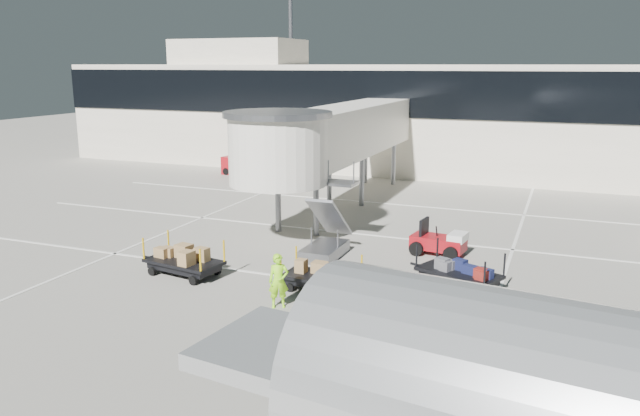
# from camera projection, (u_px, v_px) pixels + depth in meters

# --- Properties ---
(ground) EXTENTS (140.00, 140.00, 0.00)m
(ground) POSITION_uv_depth(u_px,v_px,m) (310.00, 301.00, 21.64)
(ground) COLOR #AEAA9C
(ground) RESTS_ON ground
(lane_markings) EXTENTS (40.00, 30.00, 0.02)m
(lane_markings) POSITION_uv_depth(u_px,v_px,m) (371.00, 233.00, 30.32)
(lane_markings) COLOR white
(lane_markings) RESTS_ON ground
(terminal) EXTENTS (64.00, 12.11, 15.20)m
(terminal) POSITION_uv_depth(u_px,v_px,m) (455.00, 116.00, 47.94)
(terminal) COLOR #EEE3CD
(terminal) RESTS_ON ground
(jet_bridge) EXTENTS (5.70, 20.40, 6.03)m
(jet_bridge) POSITION_uv_depth(u_px,v_px,m) (329.00, 136.00, 33.20)
(jet_bridge) COLOR white
(jet_bridge) RESTS_ON ground
(baggage_tug) EXTENTS (2.45, 1.74, 1.52)m
(baggage_tug) POSITION_uv_depth(u_px,v_px,m) (440.00, 242.00, 26.80)
(baggage_tug) COLOR maroon
(baggage_tug) RESTS_ON ground
(suitcase_cart) EXTENTS (3.70, 2.56, 1.45)m
(suitcase_cart) POSITION_uv_depth(u_px,v_px,m) (459.00, 273.00, 22.93)
(suitcase_cart) COLOR black
(suitcase_cart) RESTS_ON ground
(box_cart_near) EXTENTS (3.43, 1.51, 1.33)m
(box_cart_near) POSITION_uv_depth(u_px,v_px,m) (321.00, 276.00, 22.68)
(box_cart_near) COLOR black
(box_cart_near) RESTS_ON ground
(box_cart_far) EXTENTS (3.80, 1.96, 1.46)m
(box_cart_far) POSITION_uv_depth(u_px,v_px,m) (185.00, 261.00, 24.26)
(box_cart_far) COLOR black
(box_cart_far) RESTS_ON ground
(ground_worker) EXTENTS (0.82, 0.74, 1.88)m
(ground_worker) POSITION_uv_depth(u_px,v_px,m) (279.00, 281.00, 20.91)
(ground_worker) COLOR #90EC18
(ground_worker) RESTS_ON ground
(belt_loader) EXTENTS (3.72, 1.77, 1.74)m
(belt_loader) POSITION_uv_depth(u_px,v_px,m) (245.00, 166.00, 46.14)
(belt_loader) COLOR maroon
(belt_loader) RESTS_ON ground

